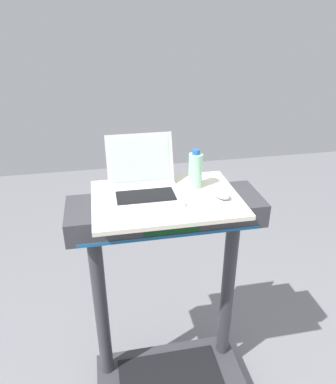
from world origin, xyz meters
name	(u,v)px	position (x,y,z in m)	size (l,w,h in m)	color
desk_board	(166,199)	(0.00, 0.70, 1.21)	(0.66, 0.48, 0.02)	beige
laptop	(143,183)	(-0.09, 0.76, 1.26)	(0.32, 0.32, 0.24)	#B7B7BC
computer_mouse	(221,194)	(0.24, 0.65, 1.23)	(0.06, 0.10, 0.03)	#B2B2B7
water_bottle	(195,170)	(0.16, 0.78, 1.30)	(0.07, 0.07, 0.19)	#9EDBB2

